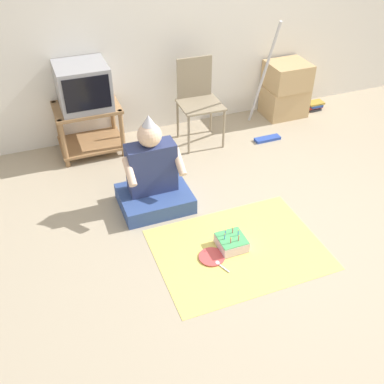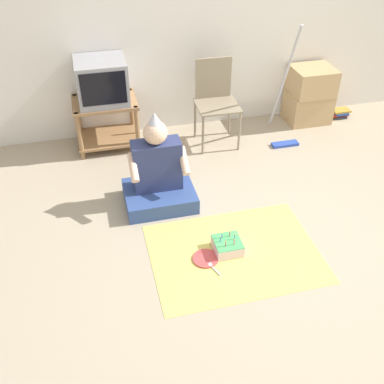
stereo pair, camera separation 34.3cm
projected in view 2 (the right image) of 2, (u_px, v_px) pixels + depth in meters
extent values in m
plane|color=tan|center=(293.00, 249.00, 3.44)|extent=(16.00, 16.00, 0.00)
cube|color=white|center=(218.00, 2.00, 4.37)|extent=(6.40, 0.06, 2.55)
cube|color=#997047|center=(104.00, 102.00, 4.40)|extent=(0.62, 0.48, 0.03)
cube|color=#997047|center=(109.00, 137.00, 4.63)|extent=(0.62, 0.48, 0.02)
cylinder|color=#997047|center=(80.00, 137.00, 4.32)|extent=(0.04, 0.04, 0.50)
cylinder|color=#997047|center=(137.00, 130.00, 4.43)|extent=(0.04, 0.04, 0.50)
cylinder|color=#997047|center=(78.00, 117.00, 4.64)|extent=(0.04, 0.04, 0.50)
cylinder|color=#997047|center=(132.00, 111.00, 4.75)|extent=(0.04, 0.04, 0.50)
cube|color=#99999E|center=(102.00, 81.00, 4.27)|extent=(0.47, 0.46, 0.41)
cube|color=black|center=(104.00, 89.00, 4.08)|extent=(0.41, 0.01, 0.31)
cube|color=gray|center=(217.00, 106.00, 4.46)|extent=(0.43, 0.40, 0.02)
cube|color=gray|center=(213.00, 78.00, 4.48)|extent=(0.37, 0.03, 0.42)
cylinder|color=gray|center=(203.00, 135.00, 4.42)|extent=(0.02, 0.02, 0.43)
cylinder|color=gray|center=(239.00, 131.00, 4.48)|extent=(0.02, 0.02, 0.43)
cylinder|color=gray|center=(195.00, 119.00, 4.69)|extent=(0.02, 0.02, 0.43)
cylinder|color=gray|center=(230.00, 115.00, 4.76)|extent=(0.02, 0.02, 0.43)
cube|color=tan|center=(308.00, 107.00, 5.02)|extent=(0.47, 0.36, 0.33)
cube|color=tan|center=(312.00, 81.00, 4.84)|extent=(0.44, 0.40, 0.28)
cube|color=#2D4CB2|center=(285.00, 144.00, 4.67)|extent=(0.28, 0.09, 0.03)
cylinder|color=#B7B7BC|center=(284.00, 80.00, 4.47)|extent=(0.03, 0.45, 1.21)
cube|color=#333338|center=(339.00, 116.00, 5.17)|extent=(0.15, 0.13, 0.03)
cube|color=#B72D28|center=(339.00, 114.00, 5.16)|extent=(0.19, 0.10, 0.02)
cube|color=#284793|center=(340.00, 112.00, 5.15)|extent=(0.15, 0.14, 0.03)
cube|color=#A88933|center=(341.00, 110.00, 5.13)|extent=(0.19, 0.13, 0.02)
cube|color=#334C8C|center=(160.00, 196.00, 3.86)|extent=(0.59, 0.48, 0.14)
cube|color=navy|center=(157.00, 165.00, 3.73)|extent=(0.40, 0.18, 0.44)
sphere|color=beige|center=(155.00, 133.00, 3.54)|extent=(0.20, 0.20, 0.20)
cone|color=silver|center=(154.00, 118.00, 3.47)|extent=(0.11, 0.11, 0.09)
cylinder|color=beige|center=(133.00, 168.00, 3.57)|extent=(0.06, 0.23, 0.19)
cylinder|color=beige|center=(184.00, 161.00, 3.65)|extent=(0.06, 0.23, 0.19)
cube|color=#EAD666|center=(234.00, 253.00, 3.40)|extent=(1.26, 0.94, 0.01)
cube|color=silver|center=(227.00, 246.00, 3.40)|extent=(0.21, 0.21, 0.08)
cube|color=#4CB266|center=(228.00, 241.00, 3.37)|extent=(0.20, 0.20, 0.01)
cylinder|color=#4C7FE5|center=(235.00, 237.00, 3.37)|extent=(0.01, 0.01, 0.05)
sphere|color=#FFCC4C|center=(235.00, 234.00, 3.35)|extent=(0.01, 0.01, 0.01)
cylinder|color=#EA4C4C|center=(230.00, 234.00, 3.40)|extent=(0.01, 0.01, 0.05)
sphere|color=#FFCC4C|center=(230.00, 231.00, 3.38)|extent=(0.01, 0.01, 0.01)
cylinder|color=#4C7FE5|center=(222.00, 236.00, 3.39)|extent=(0.01, 0.01, 0.05)
sphere|color=#FFCC4C|center=(222.00, 233.00, 3.37)|extent=(0.01, 0.01, 0.01)
cylinder|color=#4C7FE5|center=(220.00, 240.00, 3.35)|extent=(0.01, 0.01, 0.05)
sphere|color=#FFCC4C|center=(221.00, 237.00, 3.33)|extent=(0.01, 0.01, 0.01)
cylinder|color=#EA4C4C|center=(226.00, 244.00, 3.31)|extent=(0.01, 0.01, 0.05)
sphere|color=#FFCC4C|center=(226.00, 241.00, 3.29)|extent=(0.01, 0.01, 0.01)
cylinder|color=#EA4C4C|center=(234.00, 243.00, 3.33)|extent=(0.01, 0.01, 0.05)
sphere|color=#FFCC4C|center=(234.00, 239.00, 3.31)|extent=(0.01, 0.01, 0.01)
cylinder|color=#D84C4C|center=(206.00, 258.00, 3.34)|extent=(0.20, 0.20, 0.01)
ellipsoid|color=white|center=(210.00, 265.00, 3.29)|extent=(0.04, 0.05, 0.01)
cube|color=white|center=(216.00, 271.00, 3.24)|extent=(0.05, 0.10, 0.01)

